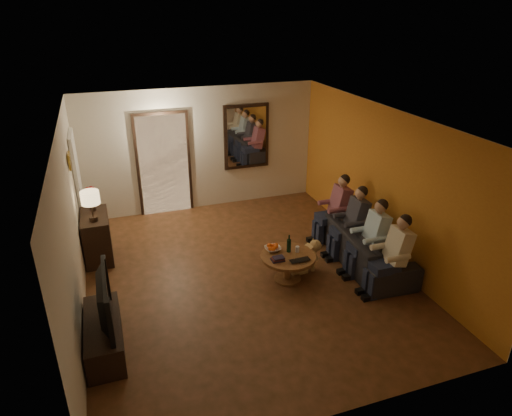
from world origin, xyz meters
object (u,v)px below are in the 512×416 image
object	(u,v)px
person_d	(337,211)
dog	(304,257)
table_lamp	(91,206)
wine_bottle	(289,243)
dresser	(97,237)
person_c	(353,225)
coffee_table	(288,267)
person_a	(393,258)
tv	(98,301)
sofa	(366,246)
tv_stand	(104,335)
laptop	(301,262)
person_b	(372,240)
bowl	(273,249)

from	to	relation	value
person_d	dog	world-z (taller)	person_d
table_lamp	wine_bottle	xyz separation A→B (m)	(2.92, -1.42, -0.48)
dresser	person_c	world-z (taller)	person_c
dresser	coffee_table	bearing A→B (deg)	-31.19
person_a	wine_bottle	distance (m)	1.62
tv	wine_bottle	distance (m)	3.04
table_lamp	sofa	world-z (taller)	table_lamp
tv_stand	coffee_table	xyz separation A→B (m)	(2.87, 0.74, 0.01)
person_c	coffee_table	distance (m)	1.47
sofa	wine_bottle	distance (m)	1.45
dresser	tv	bearing A→B (deg)	-90.00
sofa	laptop	bearing A→B (deg)	108.19
person_b	person_c	xyz separation A→B (m)	(0.00, 0.60, 0.00)
dresser	tv_stand	size ratio (longest dim) A/B	0.72
tv_stand	coffee_table	bearing A→B (deg)	14.40
dresser	wine_bottle	distance (m)	3.36
tv_stand	bowl	size ratio (longest dim) A/B	4.92
sofa	dog	distance (m)	1.13
table_lamp	person_d	size ratio (longest dim) A/B	0.45
sofa	coffee_table	world-z (taller)	sofa
person_d	bowl	distance (m)	1.72
person_a	person_b	size ratio (longest dim) A/B	1.00
tv_stand	person_a	world-z (taller)	person_a
person_b	coffee_table	xyz separation A→B (m)	(-1.37, 0.23, -0.38)
tv_stand	laptop	size ratio (longest dim) A/B	3.88
dog	bowl	size ratio (longest dim) A/B	2.16
wine_bottle	dog	bearing A→B (deg)	7.17
table_lamp	tv_stand	distance (m)	2.42
table_lamp	person_d	xyz separation A→B (m)	(4.24, -0.55, -0.49)
table_lamp	sofa	xyz separation A→B (m)	(4.34, -1.45, -0.77)
dresser	wine_bottle	size ratio (longest dim) A/B	2.96
tv_stand	wine_bottle	size ratio (longest dim) A/B	4.11
person_d	dog	xyz separation A→B (m)	(-1.03, -0.83, -0.32)
person_a	laptop	world-z (taller)	person_a
sofa	bowl	xyz separation A→B (m)	(-1.65, 0.15, 0.17)
dog	coffee_table	distance (m)	0.37
tv	person_a	world-z (taller)	person_a
person_d	wine_bottle	world-z (taller)	person_d
bowl	wine_bottle	bearing A→B (deg)	-27.55
tv_stand	bowl	world-z (taller)	bowl
tv_stand	wine_bottle	world-z (taller)	wine_bottle
person_a	coffee_table	bearing A→B (deg)	148.68
table_lamp	dog	bearing A→B (deg)	-23.29
dresser	bowl	world-z (taller)	dresser
sofa	person_a	bearing A→B (deg)	177.67
laptop	table_lamp	bearing A→B (deg)	148.06
tv	dog	size ratio (longest dim) A/B	2.01
tv	person_d	bearing A→B (deg)	-68.12
coffee_table	bowl	bearing A→B (deg)	129.29
table_lamp	coffee_table	distance (m)	3.36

